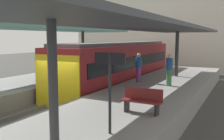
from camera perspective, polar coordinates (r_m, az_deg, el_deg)
The scene contains 14 objects.
ground_plane at distance 13.09m, azimuth -11.37°, elevation -8.97°, with size 80.00×80.00×0.00m, color #383835.
platform_left at distance 15.59m, azimuth -22.40°, elevation -4.89°, with size 4.40×28.00×1.00m, color gray.
platform_right at distance 11.05m, azimuth 4.31°, elevation -9.18°, with size 4.40×28.00×1.00m, color gray.
track_ballast at distance 13.07m, azimuth -11.38°, elevation -8.55°, with size 3.20×28.00×0.20m, color #4C4742.
rail_near_side at distance 13.47m, azimuth -13.80°, elevation -7.39°, with size 0.08×28.00×0.14m, color slate.
rail_far_side at distance 12.59m, azimuth -8.82°, elevation -8.29°, with size 0.08×28.00×0.14m, color slate.
commuter_train at distance 18.40m, azimuth 1.75°, elevation 1.27°, with size 2.78×13.92×3.10m.
canopy_left at distance 16.22m, azimuth -19.19°, elevation 8.69°, with size 4.18×21.00×3.28m.
canopy_right at distance 11.92m, azimuth 7.17°, elevation 9.36°, with size 4.18×21.00×3.19m.
platform_bench at distance 9.05m, azimuth 6.68°, elevation -6.55°, with size 1.40×0.41×0.86m.
platform_sign at distance 6.84m, azimuth -0.48°, elevation -1.04°, with size 0.90×0.08×2.21m.
passenger_near_bench at distance 15.33m, azimuth 5.90°, elevation 0.66°, with size 0.36×0.36×1.70m.
passenger_mid_platform at distance 14.30m, azimuth 12.52°, elevation 0.11°, with size 0.36×0.36×1.72m.
station_building_backdrop at distance 31.34m, azimuth 9.69°, elevation 10.48°, with size 18.00×6.00×11.00m, color beige.
Camera 1 is at (7.96, -9.75, 3.59)m, focal length 41.39 mm.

